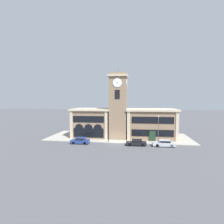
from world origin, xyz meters
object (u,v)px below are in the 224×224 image
parked_car_near (80,140)px  street_lamp (158,125)px  bollard (109,140)px  parked_car_mid (136,142)px  parked_car_far (164,143)px  fire_hydrant (138,141)px

parked_car_near → street_lamp: street_lamp is taller
street_lamp → bollard: size_ratio=5.97×
bollard → street_lamp: bearing=-0.6°
parked_car_near → parked_car_mid: 12.73m
parked_car_near → parked_car_mid: bearing=178.8°
parked_car_far → parked_car_near: bearing=-1.2°
parked_car_near → fire_hydrant: bearing=-173.4°
parked_car_mid → fire_hydrant: size_ratio=5.09×
parked_car_mid → bollard: size_ratio=4.17×
bollard → parked_car_far: bearing=-9.4°
parked_car_mid → fire_hydrant: (0.47, 1.82, -0.15)m
street_lamp → bollard: bearing=179.4°
street_lamp → bollard: street_lamp is taller
fire_hydrant → street_lamp: bearing=1.5°
bollard → fire_hydrant: 6.99m
bollard → parked_car_near: bearing=-161.8°
fire_hydrant → bollard: bearing=178.2°
bollard → fire_hydrant: (6.98, -0.22, -0.10)m
parked_car_far → parked_car_mid: bearing=-1.2°
parked_car_mid → street_lamp: size_ratio=0.70×
parked_car_far → street_lamp: bearing=-63.3°
fire_hydrant → parked_car_near: bearing=-172.1°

